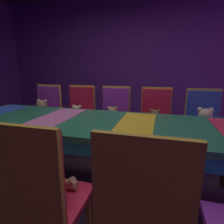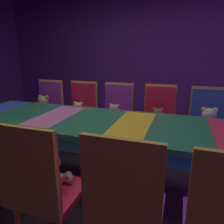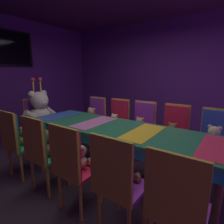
{
  "view_description": "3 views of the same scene",
  "coord_description": "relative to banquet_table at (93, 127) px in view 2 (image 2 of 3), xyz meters",
  "views": [
    {
      "loc": [
        -1.55,
        -0.62,
        1.22
      ],
      "look_at": [
        0.23,
        -0.12,
        0.78
      ],
      "focal_mm": 28.69,
      "sensor_mm": 36.0,
      "label": 1
    },
    {
      "loc": [
        -1.76,
        -0.81,
        1.34
      ],
      "look_at": [
        0.23,
        -0.13,
        0.77
      ],
      "focal_mm": 32.76,
      "sensor_mm": 36.0,
      "label": 2
    },
    {
      "loc": [
        -2.01,
        -1.35,
        1.47
      ],
      "look_at": [
        0.13,
        0.17,
        0.91
      ],
      "focal_mm": 28.78,
      "sensor_mm": 36.0,
      "label": 3
    }
  ],
  "objects": [
    {
      "name": "teddy_right_0",
      "position": [
        0.71,
        -1.13,
        -0.06
      ],
      "size": [
        0.26,
        0.34,
        0.32
      ],
      "rotation": [
        0.0,
        0.0,
        3.14
      ],
      "color": "beige",
      "rests_on": "chair_right_0"
    },
    {
      "name": "teddy_right_2",
      "position": [
        0.74,
        0.02,
        -0.08
      ],
      "size": [
        0.22,
        0.29,
        0.27
      ],
      "rotation": [
        0.0,
        0.0,
        3.14
      ],
      "color": "tan",
      "rests_on": "chair_right_2"
    },
    {
      "name": "teddy_left_2",
      "position": [
        -0.73,
        -0.02,
        -0.08
      ],
      "size": [
        0.22,
        0.29,
        0.27
      ],
      "color": "tan",
      "rests_on": "chair_left_2"
    },
    {
      "name": "teddy_right_4",
      "position": [
        0.71,
        1.12,
        -0.06
      ],
      "size": [
        0.27,
        0.34,
        0.32
      ],
      "rotation": [
        0.0,
        0.0,
        3.14
      ],
      "color": "tan",
      "rests_on": "chair_right_4"
    },
    {
      "name": "chair_right_4",
      "position": [
        0.85,
        1.12,
        -0.06
      ],
      "size": [
        0.42,
        0.41,
        0.98
      ],
      "rotation": [
        0.0,
        0.0,
        3.14
      ],
      "color": "purple",
      "rests_on": "ground_plane"
    },
    {
      "name": "chair_right_2",
      "position": [
        0.89,
        0.02,
        -0.06
      ],
      "size": [
        0.42,
        0.41,
        0.98
      ],
      "rotation": [
        0.0,
        0.0,
        3.14
      ],
      "color": "purple",
      "rests_on": "ground_plane"
    },
    {
      "name": "teddy_left_1",
      "position": [
        -0.71,
        -0.57,
        -0.07
      ],
      "size": [
        0.24,
        0.31,
        0.29
      ],
      "color": "brown",
      "rests_on": "chair_left_1"
    },
    {
      "name": "chair_left_2",
      "position": [
        -0.88,
        -0.02,
        -0.06
      ],
      "size": [
        0.42,
        0.41,
        0.98
      ],
      "color": "red",
      "rests_on": "ground_plane"
    },
    {
      "name": "banquet_table",
      "position": [
        0.0,
        0.0,
        0.0
      ],
      "size": [
        0.9,
        2.9,
        0.75
      ],
      "color": "#26724C",
      "rests_on": "ground_plane"
    },
    {
      "name": "chair_right_1",
      "position": [
        0.89,
        -0.55,
        -0.06
      ],
      "size": [
        0.42,
        0.41,
        0.98
      ],
      "rotation": [
        0.0,
        0.0,
        3.14
      ],
      "color": "red",
      "rests_on": "ground_plane"
    },
    {
      "name": "ground_plane",
      "position": [
        0.0,
        0.0,
        -0.66
      ],
      "size": [
        7.9,
        7.9,
        0.0
      ],
      "primitive_type": "plane",
      "color": "#3F2D38"
    },
    {
      "name": "teddy_right_1",
      "position": [
        0.75,
        -0.55,
        -0.08
      ],
      "size": [
        0.22,
        0.28,
        0.26
      ],
      "rotation": [
        0.0,
        0.0,
        3.14
      ],
      "color": "brown",
      "rests_on": "chair_right_1"
    },
    {
      "name": "chair_right_0",
      "position": [
        0.86,
        -1.13,
        -0.06
      ],
      "size": [
        0.42,
        0.41,
        0.98
      ],
      "rotation": [
        0.0,
        0.0,
        3.14
      ],
      "color": "#2D47B2",
      "rests_on": "ground_plane"
    },
    {
      "name": "chair_right_3",
      "position": [
        0.88,
        0.56,
        -0.06
      ],
      "size": [
        0.42,
        0.41,
        0.98
      ],
      "rotation": [
        0.0,
        0.0,
        3.14
      ],
      "color": "red",
      "rests_on": "ground_plane"
    },
    {
      "name": "wall_right",
      "position": [
        2.6,
        0.0,
        0.74
      ],
      "size": [
        0.12,
        6.4,
        2.8
      ],
      "primitive_type": "cube",
      "color": "#59267F",
      "rests_on": "ground_plane"
    },
    {
      "name": "teddy_right_3",
      "position": [
        0.74,
        0.56,
        -0.09
      ],
      "size": [
        0.21,
        0.28,
        0.26
      ],
      "rotation": [
        0.0,
        0.0,
        3.14
      ],
      "color": "beige",
      "rests_on": "chair_right_3"
    },
    {
      "name": "chair_left_1",
      "position": [
        -0.86,
        -0.57,
        -0.06
      ],
      "size": [
        0.42,
        0.41,
        0.98
      ],
      "color": "purple",
      "rests_on": "ground_plane"
    }
  ]
}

